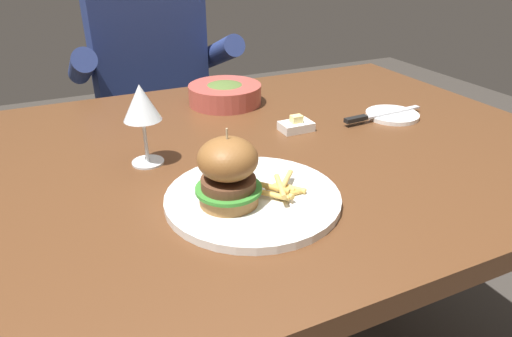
# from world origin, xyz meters

# --- Properties ---
(dining_table) EXTENTS (1.40, 0.95, 0.74)m
(dining_table) POSITION_xyz_m (0.00, 0.00, 0.66)
(dining_table) COLOR #56331C
(dining_table) RESTS_ON ground
(main_plate) EXTENTS (0.29, 0.29, 0.01)m
(main_plate) POSITION_xyz_m (-0.07, -0.20, 0.75)
(main_plate) COLOR white
(main_plate) RESTS_ON dining_table
(burger_sandwich) EXTENTS (0.11, 0.11, 0.13)m
(burger_sandwich) POSITION_xyz_m (-0.11, -0.21, 0.81)
(burger_sandwich) COLOR #9E6B38
(burger_sandwich) RESTS_ON main_plate
(fries_pile) EXTENTS (0.09, 0.09, 0.03)m
(fries_pile) POSITION_xyz_m (-0.03, -0.22, 0.77)
(fries_pile) COLOR gold
(fries_pile) RESTS_ON main_plate
(wine_glass) EXTENTS (0.07, 0.07, 0.16)m
(wine_glass) POSITION_xyz_m (-0.19, 0.02, 0.86)
(wine_glass) COLOR silver
(wine_glass) RESTS_ON dining_table
(bread_plate) EXTENTS (0.13, 0.13, 0.01)m
(bread_plate) POSITION_xyz_m (0.41, 0.02, 0.74)
(bread_plate) COLOR white
(bread_plate) RESTS_ON dining_table
(table_knife) EXTENTS (0.23, 0.03, 0.01)m
(table_knife) POSITION_xyz_m (0.36, 0.02, 0.75)
(table_knife) COLOR silver
(table_knife) RESTS_ON bread_plate
(butter_dish) EXTENTS (0.07, 0.05, 0.04)m
(butter_dish) POSITION_xyz_m (0.15, 0.04, 0.75)
(butter_dish) COLOR white
(butter_dish) RESTS_ON dining_table
(soup_bowl) EXTENTS (0.19, 0.19, 0.06)m
(soup_bowl) POSITION_xyz_m (0.08, 0.29, 0.77)
(soup_bowl) COLOR #B24C42
(soup_bowl) RESTS_ON dining_table
(diner_person) EXTENTS (0.51, 0.36, 1.18)m
(diner_person) POSITION_xyz_m (-0.02, 0.75, 0.56)
(diner_person) COLOR #282833
(diner_person) RESTS_ON ground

